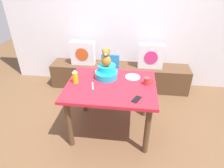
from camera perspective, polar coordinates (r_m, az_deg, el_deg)
ground_plane at (r=2.87m, az=-0.25°, el=-13.01°), size 8.00×8.00×0.00m
back_wall at (r=3.62m, az=2.87°, el=19.63°), size 4.40×0.10×2.60m
window_bench at (r=3.72m, az=2.12°, el=2.40°), size 2.60×0.44×0.46m
pillow_floral_left at (r=3.63m, az=-8.73°, el=9.15°), size 0.44×0.15×0.44m
pillow_floral_right at (r=3.51m, az=11.52°, el=8.16°), size 0.44×0.15×0.44m
dining_table at (r=2.48m, az=-0.29°, el=-2.40°), size 1.13×0.91×0.74m
highchair at (r=3.21m, az=-0.92°, el=3.52°), size 0.34×0.46×0.79m
infant_seat_teal at (r=2.57m, az=-1.69°, el=3.54°), size 0.30×0.33×0.16m
teddy_bear at (r=2.48m, az=-1.76°, el=7.79°), size 0.13×0.12×0.25m
ketchup_bottle at (r=2.46m, az=-10.98°, el=2.12°), size 0.07×0.07×0.18m
coffee_mug at (r=2.44m, az=10.47°, el=0.87°), size 0.12×0.08×0.09m
dinner_plate_near at (r=2.60m, az=6.19°, el=2.07°), size 0.20×0.20×0.01m
cell_phone at (r=2.16m, az=7.32°, el=-4.56°), size 0.13×0.16×0.01m
table_fork at (r=2.40m, az=-5.80°, el=-0.53°), size 0.06×0.17×0.01m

